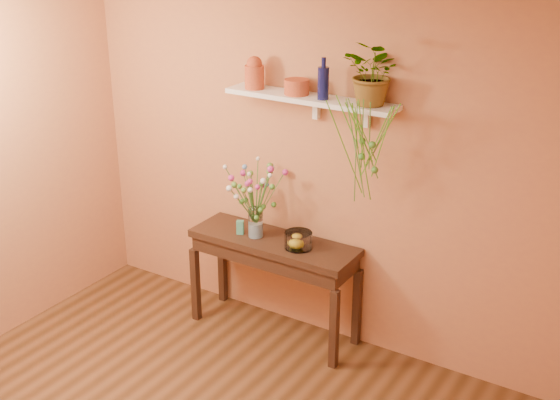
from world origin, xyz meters
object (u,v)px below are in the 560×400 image
Objects in this scene: glass_bowl at (298,241)px; spider_plant at (375,73)px; sideboard at (274,253)px; blue_bottle at (323,82)px; bouquet at (255,185)px; glass_vase at (256,224)px; terracotta_jug at (254,73)px.

spider_plant is at bearing 15.52° from glass_bowl.
sideboard is at bearing 173.18° from glass_bowl.
blue_bottle reaches higher than bouquet.
blue_bottle is at bearing -174.84° from spider_plant.
glass_vase is at bearing -78.51° from bouquet.
sideboard is 0.29m from glass_bowl.
terracotta_jug is at bearing 178.65° from blue_bottle.
glass_vase is 1.13× the size of glass_bowl.
terracotta_jug is at bearing 165.55° from glass_bowl.
terracotta_jug is 0.95m from spider_plant.
terracotta_jug is (-0.22, 0.09, 1.36)m from sideboard.
sideboard is 3.05× the size of spider_plant.
sideboard is at bearing -168.26° from blue_bottle.
blue_bottle is at bearing 11.20° from bouquet.
glass_vase is at bearing -171.11° from spider_plant.
terracotta_jug is 0.58m from blue_bottle.
bouquet is (-0.51, -0.10, -0.83)m from blue_bottle.
terracotta_jug is at bearing -178.83° from spider_plant.
sideboard is 1.41m from blue_bottle.
glass_vase is (-0.87, -0.14, -1.25)m from spider_plant.
sideboard is at bearing 11.03° from glass_vase.
terracotta_jug is at bearing 157.84° from sideboard.
terracotta_jug is 0.82× the size of blue_bottle.
blue_bottle is 1.40× the size of glass_bowl.
spider_plant is 1.53m from glass_vase.
glass_bowl is (0.38, -0.00, -0.36)m from bouquet.
sideboard is 1.38m from terracotta_jug.
blue_bottle is 0.66× the size of spider_plant.
sideboard is 5.60× the size of terracotta_jug.
glass_vase is (-0.51, -0.10, -1.15)m from blue_bottle.
terracotta_jug reaches higher than glass_bowl.
spider_plant is (0.36, 0.03, 0.10)m from blue_bottle.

